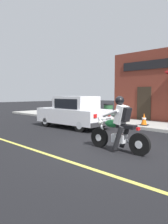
% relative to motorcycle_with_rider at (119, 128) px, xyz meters
% --- Properties ---
extents(ground_plane, '(80.00, 80.00, 0.00)m').
position_rel_motorcycle_with_rider_xyz_m(ground_plane, '(0.12, 0.19, -0.68)').
color(ground_plane, black).
extents(sidewalk_curb, '(2.60, 22.00, 0.14)m').
position_rel_motorcycle_with_rider_xyz_m(sidewalk_curb, '(5.20, 3.19, -0.61)').
color(sidewalk_curb, '#ADAAA3').
rests_on(sidewalk_curb, ground).
extents(lane_stripe, '(0.12, 19.80, 0.01)m').
position_rel_motorcycle_with_rider_xyz_m(lane_stripe, '(-1.68, 3.19, -0.67)').
color(lane_stripe, '#D1C64C').
rests_on(lane_stripe, ground).
extents(motorcycle_with_rider, '(0.56, 2.02, 1.62)m').
position_rel_motorcycle_with_rider_xyz_m(motorcycle_with_rider, '(0.00, 0.00, 0.00)').
color(motorcycle_with_rider, black).
rests_on(motorcycle_with_rider, ground).
extents(car_hatchback, '(1.83, 3.86, 1.57)m').
position_rel_motorcycle_with_rider_xyz_m(car_hatchback, '(2.13, 4.28, 0.09)').
color(car_hatchback, black).
rests_on(car_hatchback, ground).
extents(traffic_cone, '(0.36, 0.36, 0.60)m').
position_rel_motorcycle_with_rider_xyz_m(traffic_cone, '(4.45, 1.69, -0.25)').
color(traffic_cone, black).
rests_on(traffic_cone, sidewalk_curb).
extents(trash_bin, '(0.56, 0.56, 0.98)m').
position_rel_motorcycle_with_rider_xyz_m(trash_bin, '(4.93, 4.31, -0.04)').
color(trash_bin, '#23512D').
rests_on(trash_bin, sidewalk_curb).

